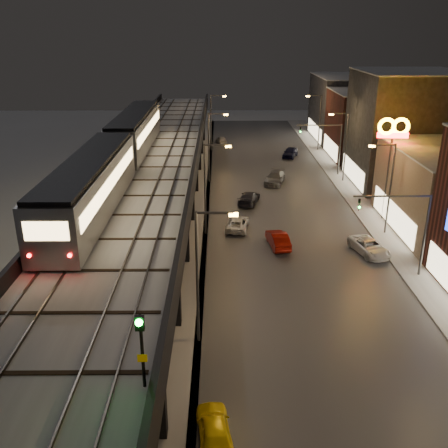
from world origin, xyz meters
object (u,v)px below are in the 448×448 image
object	(u,v)px
subway_train	(118,152)
rail_signal	(141,338)
car_onc_dark	(369,247)
car_onc_white	(275,178)
car_onc_red	(290,153)
car_far_white	(221,140)
car_taxi	(214,430)
car_near_white	(278,240)
car_mid_dark	(249,198)
car_mid_silver	(237,224)

from	to	relation	value
subway_train	rail_signal	size ratio (longest dim) A/B	12.86
rail_signal	car_onc_dark	bearing A→B (deg)	57.84
car_onc_dark	car_onc_white	bearing A→B (deg)	90.47
car_onc_white	car_onc_red	world-z (taller)	car_onc_red
car_onc_dark	car_onc_red	distance (m)	35.92
car_far_white	car_onc_dark	bearing A→B (deg)	95.53
subway_train	car_taxi	xyz separation A→B (m)	(8.90, -25.23, -7.87)
car_onc_dark	car_taxi	bearing A→B (deg)	-137.65
car_near_white	car_taxi	bearing A→B (deg)	68.69
car_mid_dark	car_onc_red	world-z (taller)	car_onc_red
rail_signal	car_taxi	size ratio (longest dim) A/B	0.78
rail_signal	car_mid_dark	world-z (taller)	rail_signal
car_taxi	car_onc_white	distance (m)	44.10
car_taxi	car_onc_red	world-z (taller)	car_onc_red
rail_signal	car_onc_white	size ratio (longest dim) A/B	0.60
car_mid_silver	car_onc_white	xyz separation A→B (m)	(5.42, 15.88, 0.13)
car_taxi	car_mid_silver	size ratio (longest dim) A/B	0.89
rail_signal	car_onc_red	xyz separation A→B (m)	(13.84, 61.58, -8.05)
car_taxi	car_onc_dark	xyz separation A→B (m)	(13.67, 21.66, -0.02)
car_near_white	subway_train	bearing A→B (deg)	-15.22
subway_train	car_taxi	world-z (taller)	subway_train
car_far_white	rail_signal	bearing A→B (deg)	77.09
rail_signal	car_onc_white	distance (m)	49.24
car_mid_silver	car_far_white	size ratio (longest dim) A/B	1.18
car_near_white	car_mid_silver	distance (m)	5.60
subway_train	car_mid_silver	distance (m)	13.73
car_near_white	car_mid_dark	xyz separation A→B (m)	(-2.00, 12.16, -0.03)
car_onc_dark	car_onc_red	world-z (taller)	car_onc_red
car_onc_dark	car_far_white	bearing A→B (deg)	90.55
rail_signal	car_far_white	distance (m)	71.99
rail_signal	car_mid_silver	xyz separation A→B (m)	(4.56, 31.65, -8.19)
rail_signal	car_onc_dark	world-z (taller)	rail_signal
car_near_white	car_onc_red	size ratio (longest dim) A/B	0.97
car_mid_silver	car_onc_dark	bearing A→B (deg)	161.21
car_near_white	car_onc_dark	size ratio (longest dim) A/B	0.92
car_mid_silver	car_far_white	distance (m)	39.83
car_far_white	car_onc_red	distance (m)	14.58
subway_train	car_near_white	world-z (taller)	subway_train
car_near_white	car_onc_white	bearing A→B (deg)	-102.81
car_taxi	car_far_white	distance (m)	67.39
car_near_white	rail_signal	bearing A→B (deg)	65.74
car_mid_dark	car_onc_red	distance (m)	23.35
car_mid_silver	car_onc_dark	distance (m)	13.04
car_mid_silver	car_onc_red	size ratio (longest dim) A/B	0.99
rail_signal	car_far_white	size ratio (longest dim) A/B	0.82
subway_train	car_far_white	xyz separation A→B (m)	(9.52, 42.16, -7.90)
car_mid_silver	car_mid_dark	world-z (taller)	car_mid_dark
rail_signal	car_onc_red	distance (m)	63.63
car_taxi	car_onc_white	world-z (taller)	car_onc_white
car_onc_red	car_far_white	bearing A→B (deg)	156.96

